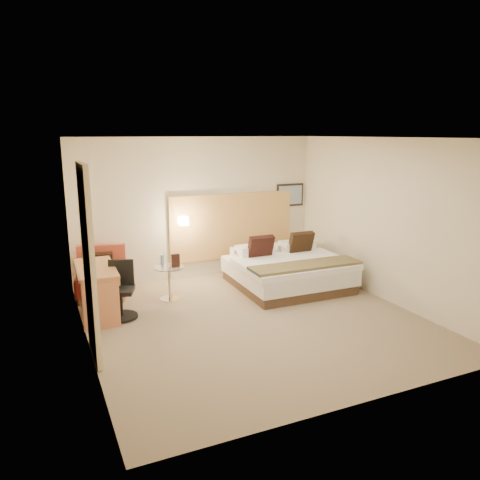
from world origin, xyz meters
name	(u,v)px	position (x,y,z in m)	size (l,w,h in m)	color
floor	(254,320)	(0.00, 0.00, -0.01)	(4.80, 5.00, 0.02)	#7D6B54
ceiling	(255,137)	(0.00, 0.00, 2.71)	(4.80, 5.00, 0.02)	white
wall_back	(198,208)	(0.00, 2.51, 1.35)	(4.80, 0.02, 2.70)	beige
wall_front	(366,281)	(0.00, -2.51, 1.35)	(4.80, 0.02, 2.70)	beige
wall_left	(81,249)	(-2.41, 0.00, 1.35)	(0.02, 5.00, 2.70)	beige
wall_right	(385,220)	(2.41, 0.00, 1.35)	(0.02, 5.00, 2.70)	beige
headboard_panel	(232,226)	(0.70, 2.47, 0.95)	(2.60, 0.04, 1.30)	tan
art_frame	(290,195)	(2.02, 2.48, 1.50)	(0.62, 0.03, 0.47)	black
art_canvas	(290,195)	(2.02, 2.46, 1.50)	(0.54, 0.01, 0.39)	#748CA0
lamp_arm	(182,220)	(-0.35, 2.42, 1.15)	(0.02, 0.02, 0.12)	silver
lamp_shade	(183,221)	(-0.35, 2.36, 1.15)	(0.15, 0.15, 0.15)	#FEECC6
curtain	(89,263)	(-2.36, -0.25, 1.22)	(0.06, 0.90, 2.42)	beige
bottle_a	(162,261)	(-1.02, 1.44, 0.68)	(0.06, 0.06, 0.21)	#92C8E2
menu_folder	(176,260)	(-0.82, 1.33, 0.69)	(0.13, 0.05, 0.23)	black
bed	(287,270)	(1.24, 1.18, 0.31)	(1.99, 1.92, 0.95)	#443022
lounge_chair	(102,277)	(-1.95, 2.00, 0.34)	(0.95, 0.87, 0.86)	#AC7F51
side_table	(170,281)	(-0.92, 1.38, 0.32)	(0.54, 0.54, 0.57)	white
desk	(98,277)	(-2.11, 1.15, 0.61)	(0.60, 1.26, 0.78)	#AF7644
desk_chair	(121,295)	(-1.82, 0.91, 0.36)	(0.63, 0.63, 0.87)	black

